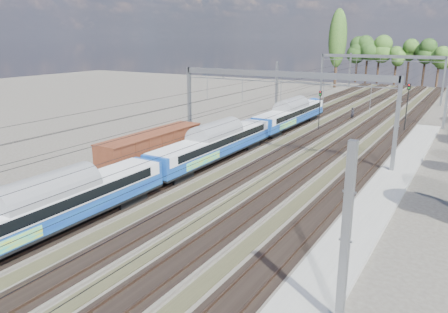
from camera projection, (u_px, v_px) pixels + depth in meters
The scene contains 11 objects.
ground at pixel (35, 294), 21.72m from camera, with size 220.00×220.00×0.00m, color #47423A.
track_bed at pixel (323, 131), 59.05m from camera, with size 21.00×130.00×0.34m.
platform at pixel (373, 207), 32.40m from camera, with size 3.00×70.00×0.30m, color gray.
catenary at pixel (345, 79), 63.60m from camera, with size 25.65×130.00×9.00m.
tree_belt at pixel (424, 56), 93.72m from camera, with size 39.25×100.94×12.10m.
poplar at pixel (338, 39), 107.03m from camera, with size 4.40×4.40×19.04m.
emu_train at pixel (213, 141), 43.23m from camera, with size 2.82×59.69×4.12m.
freight_boxcar at pixel (152, 147), 42.27m from camera, with size 2.67×12.90×3.33m.
worker at pixel (352, 114), 67.17m from camera, with size 0.68×0.45×1.87m, color black.
signal_near at pixel (320, 106), 58.47m from camera, with size 0.38×0.35×5.42m.
signal_far at pixel (407, 102), 57.86m from camera, with size 0.44×0.41×6.41m.
Camera 1 is at (17.83, -11.68, 12.36)m, focal length 35.00 mm.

